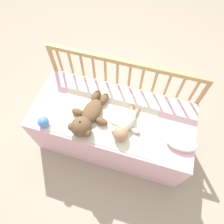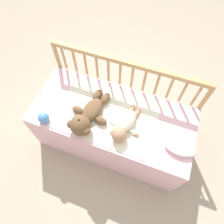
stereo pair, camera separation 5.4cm
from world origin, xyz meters
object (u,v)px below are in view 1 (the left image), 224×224
Objects in this scene: small_pillow at (182,143)px; toy_ball at (43,122)px; baby at (126,125)px; teddy_bear at (87,118)px.

toy_ball is at bearing -172.47° from small_pillow.
baby is 1.55× the size of small_pillow.
baby is 0.64m from toy_ball.
toy_ball reaches higher than small_pillow.
baby is at bearing 6.69° from teddy_bear.
teddy_bear is at bearing -178.75° from small_pillow.
toy_ball is (-0.32, -0.12, -0.02)m from teddy_bear.
toy_ball is at bearing -165.66° from baby.
teddy_bear reaches higher than baby.
teddy_bear reaches higher than small_pillow.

